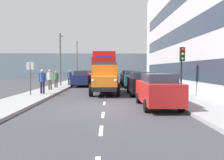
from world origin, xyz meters
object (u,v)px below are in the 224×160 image
(pedestrian_strolling, at_px, (69,76))
(car_white_oppositeside_1, at_px, (87,76))
(car_teal_kerbside_2, at_px, (132,79))
(lamp_post_far, at_px, (77,57))
(car_navy_oppositeside_0, at_px, (82,78))
(car_red_kerbside_near, at_px, (157,90))
(traffic_light_near, at_px, (182,61))
(pedestrian_by_lamp, at_px, (42,79))
(street_sign, at_px, (30,73))
(truck_vintage_orange, at_px, (105,79))
(lorry_cargo_red, at_px, (104,68))
(car_black_kerbside_1, at_px, (141,83))
(pedestrian_in_dark_coat, at_px, (50,78))
(car_grey_kerbside_3, at_px, (128,77))
(pedestrian_couple_b, at_px, (56,78))
(lamp_post_promenade, at_px, (61,54))

(pedestrian_strolling, bearing_deg, car_white_oppositeside_1, -103.26)
(car_teal_kerbside_2, bearing_deg, lamp_post_far, -60.23)
(car_navy_oppositeside_0, bearing_deg, lamp_post_far, -79.41)
(car_red_kerbside_near, height_order, traffic_light_near, traffic_light_near)
(car_teal_kerbside_2, xyz_separation_m, pedestrian_strolling, (6.79, -1.59, 0.22))
(pedestrian_by_lamp, distance_m, street_sign, 1.08)
(truck_vintage_orange, height_order, car_teal_kerbside_2, truck_vintage_orange)
(truck_vintage_orange, xyz_separation_m, lorry_cargo_red, (0.19, -8.69, 0.90))
(car_black_kerbside_1, relative_size, street_sign, 1.92)
(pedestrian_by_lamp, relative_size, pedestrian_in_dark_coat, 1.01)
(car_red_kerbside_near, height_order, car_white_oppositeside_1, same)
(lorry_cargo_red, bearing_deg, car_grey_kerbside_3, -144.41)
(pedestrian_couple_b, bearing_deg, lorry_cargo_red, -135.19)
(car_red_kerbside_near, bearing_deg, lorry_cargo_red, -78.30)
(pedestrian_in_dark_coat, xyz_separation_m, street_sign, (0.37, 3.51, 0.50))
(lorry_cargo_red, distance_m, car_teal_kerbside_2, 4.45)
(pedestrian_by_lamp, height_order, pedestrian_in_dark_coat, pedestrian_by_lamp)
(car_white_oppositeside_1, bearing_deg, car_grey_kerbside_3, 158.96)
(pedestrian_in_dark_coat, distance_m, street_sign, 3.56)
(pedestrian_strolling, relative_size, street_sign, 0.73)
(car_grey_kerbside_3, distance_m, pedestrian_in_dark_coat, 11.59)
(car_teal_kerbside_2, bearing_deg, traffic_light_near, 105.99)
(pedestrian_in_dark_coat, relative_size, lamp_post_promenade, 0.31)
(pedestrian_strolling, height_order, lamp_post_far, lamp_post_far)
(car_white_oppositeside_1, xyz_separation_m, traffic_light_near, (-7.75, 15.37, 1.58))
(car_black_kerbside_1, height_order, pedestrian_couple_b, pedestrian_couple_b)
(pedestrian_strolling, bearing_deg, car_black_kerbside_1, 131.75)
(pedestrian_by_lamp, bearing_deg, street_sign, 53.52)
(lamp_post_promenade, xyz_separation_m, street_sign, (0.21, 8.37, -1.87))
(car_navy_oppositeside_0, xyz_separation_m, car_white_oppositeside_1, (0.00, -5.79, 0.00))
(pedestrian_in_dark_coat, bearing_deg, car_grey_kerbside_3, -130.38)
(car_grey_kerbside_3, relative_size, street_sign, 1.97)
(car_black_kerbside_1, distance_m, pedestrian_strolling, 10.20)
(pedestrian_strolling, xyz_separation_m, traffic_light_near, (-9.10, 9.65, 1.36))
(car_black_kerbside_1, bearing_deg, car_navy_oppositeside_0, -54.21)
(car_navy_oppositeside_0, bearing_deg, car_black_kerbside_1, 125.79)
(traffic_light_near, xyz_separation_m, street_sign, (10.18, -0.95, -0.79))
(car_red_kerbside_near, bearing_deg, pedestrian_strolling, -61.88)
(truck_vintage_orange, height_order, pedestrian_strolling, truck_vintage_orange)
(street_sign, bearing_deg, lamp_post_far, -90.61)
(car_red_kerbside_near, bearing_deg, traffic_light_near, -127.06)
(car_navy_oppositeside_0, distance_m, pedestrian_in_dark_coat, 5.54)
(car_navy_oppositeside_0, bearing_deg, pedestrian_in_dark_coat, 68.06)
(traffic_light_near, bearing_deg, car_black_kerbside_1, -41.46)
(car_white_oppositeside_1, bearing_deg, pedestrian_strolling, 76.74)
(car_black_kerbside_1, bearing_deg, pedestrian_strolling, -48.25)
(pedestrian_in_dark_coat, xyz_separation_m, traffic_light_near, (-9.82, 4.45, 1.29))
(car_white_oppositeside_1, height_order, pedestrian_couple_b, pedestrian_couple_b)
(car_black_kerbside_1, height_order, car_navy_oppositeside_0, same)
(pedestrian_couple_b, bearing_deg, car_navy_oppositeside_0, -125.19)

